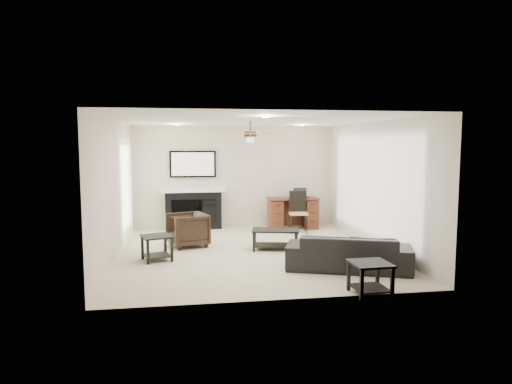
{
  "coord_description": "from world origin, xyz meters",
  "views": [
    {
      "loc": [
        -1.27,
        -8.51,
        2.06
      ],
      "look_at": [
        0.11,
        0.09,
        1.15
      ],
      "focal_mm": 32.0,
      "sensor_mm": 36.0,
      "label": 1
    }
  ],
  "objects_px": {
    "coffee_table": "(275,239)",
    "desk": "(293,213)",
    "armchair": "(187,230)",
    "fireplace_unit": "(193,190)",
    "sofa": "(348,252)"
  },
  "relations": [
    {
      "from": "sofa",
      "to": "desk",
      "type": "relative_size",
      "value": 1.64
    },
    {
      "from": "coffee_table",
      "to": "desk",
      "type": "bearing_deg",
      "value": 79.45
    },
    {
      "from": "sofa",
      "to": "coffee_table",
      "type": "xyz_separation_m",
      "value": [
        -0.9,
        1.6,
        -0.09
      ]
    },
    {
      "from": "coffee_table",
      "to": "desk",
      "type": "xyz_separation_m",
      "value": [
        0.87,
        2.13,
        0.18
      ]
    },
    {
      "from": "armchair",
      "to": "coffee_table",
      "type": "height_order",
      "value": "armchair"
    },
    {
      "from": "fireplace_unit",
      "to": "armchair",
      "type": "bearing_deg",
      "value": -95.03
    },
    {
      "from": "armchair",
      "to": "fireplace_unit",
      "type": "distance_m",
      "value": 2.01
    },
    {
      "from": "armchair",
      "to": "fireplace_unit",
      "type": "bearing_deg",
      "value": 157.6
    },
    {
      "from": "sofa",
      "to": "fireplace_unit",
      "type": "relative_size",
      "value": 1.05
    },
    {
      "from": "sofa",
      "to": "coffee_table",
      "type": "relative_size",
      "value": 2.23
    },
    {
      "from": "armchair",
      "to": "desk",
      "type": "distance_m",
      "value": 3.02
    },
    {
      "from": "coffee_table",
      "to": "fireplace_unit",
      "type": "xyz_separation_m",
      "value": [
        -1.53,
        2.46,
        0.75
      ]
    },
    {
      "from": "armchair",
      "to": "fireplace_unit",
      "type": "height_order",
      "value": "fireplace_unit"
    },
    {
      "from": "fireplace_unit",
      "to": "coffee_table",
      "type": "bearing_deg",
      "value": -58.06
    },
    {
      "from": "desk",
      "to": "sofa",
      "type": "bearing_deg",
      "value": -89.58
    }
  ]
}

